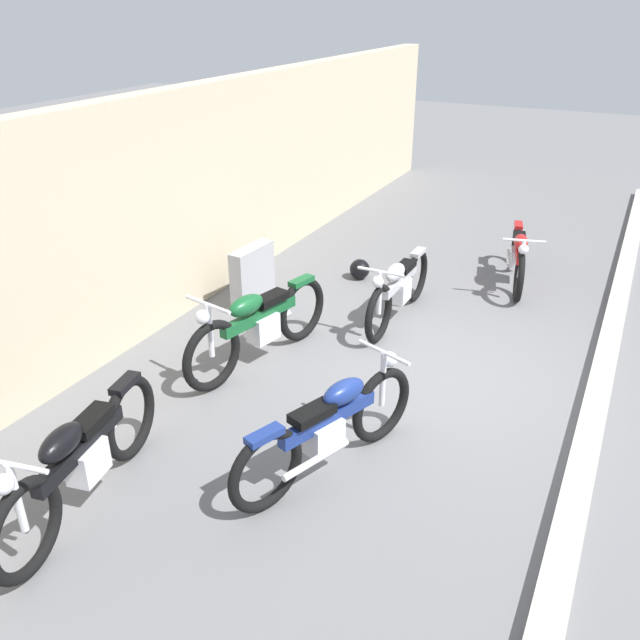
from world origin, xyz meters
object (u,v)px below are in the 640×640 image
at_px(motorcycle_black, 81,460).
at_px(motorcycle_green, 258,324).
at_px(motorcycle_silver, 398,288).
at_px(stone_marker, 252,275).
at_px(motorcycle_red, 518,256).
at_px(motorcycle_blue, 330,427).
at_px(helmet, 360,269).

bearing_deg(motorcycle_black, motorcycle_green, 168.69).
distance_m(motorcycle_silver, motorcycle_black, 4.51).
height_order(stone_marker, motorcycle_green, motorcycle_green).
distance_m(motorcycle_red, motorcycle_black, 6.62).
xyz_separation_m(stone_marker, motorcycle_green, (-1.37, -0.93, 0.09)).
distance_m(motorcycle_red, motorcycle_green, 4.19).
relative_size(motorcycle_silver, motorcycle_red, 1.05).
bearing_deg(motorcycle_green, motorcycle_blue, 60.71).
height_order(helmet, motorcycle_black, motorcycle_black).
relative_size(motorcycle_red, motorcycle_black, 0.89).
xyz_separation_m(stone_marker, motorcycle_silver, (0.36, -1.94, 0.05)).
bearing_deg(motorcycle_red, helmet, -81.64).
bearing_deg(stone_marker, motorcycle_blue, -137.92).
distance_m(motorcycle_blue, motorcycle_red, 5.00).
distance_m(motorcycle_blue, motorcycle_green, 2.04).
xyz_separation_m(motorcycle_blue, motorcycle_silver, (3.09, 0.52, -0.01)).
distance_m(helmet, motorcycle_silver, 1.46).
distance_m(stone_marker, motorcycle_green, 1.66).
bearing_deg(motorcycle_black, motorcycle_silver, 156.00).
height_order(stone_marker, motorcycle_silver, motorcycle_silver).
bearing_deg(motorcycle_silver, motorcycle_black, -12.69).
relative_size(stone_marker, motorcycle_blue, 0.39).
relative_size(motorcycle_blue, motorcycle_black, 0.92).
xyz_separation_m(stone_marker, motorcycle_red, (2.24, -3.04, 0.03)).
height_order(helmet, motorcycle_red, motorcycle_red).
bearing_deg(motorcycle_black, helmet, 168.65).
relative_size(motorcycle_blue, motorcycle_green, 0.91).
bearing_deg(motorcycle_red, stone_marker, -67.04).
bearing_deg(helmet, motorcycle_blue, -160.07).
height_order(stone_marker, helmet, stone_marker).
bearing_deg(stone_marker, motorcycle_red, -53.64).
relative_size(helmet, motorcycle_red, 0.15).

